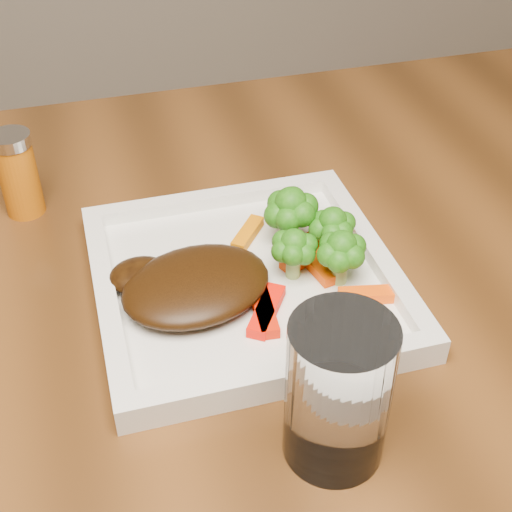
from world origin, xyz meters
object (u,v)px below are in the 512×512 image
object	(u,v)px
plate	(246,284)
drinking_glass	(338,393)
steak	(196,285)
spice_shaker	(18,174)

from	to	relation	value
plate	drinking_glass	xyz separation A→B (m)	(0.02, -0.19, 0.05)
steak	plate	bearing A→B (deg)	15.00
steak	spice_shaker	world-z (taller)	spice_shaker
plate	steak	size ratio (longest dim) A/B	2.01
plate	spice_shaker	bearing A→B (deg)	136.10
steak	spice_shaker	bearing A→B (deg)	126.02
plate	spice_shaker	size ratio (longest dim) A/B	2.93
plate	drinking_glass	world-z (taller)	drinking_glass
plate	spice_shaker	world-z (taller)	spice_shaker
drinking_glass	steak	bearing A→B (deg)	110.16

